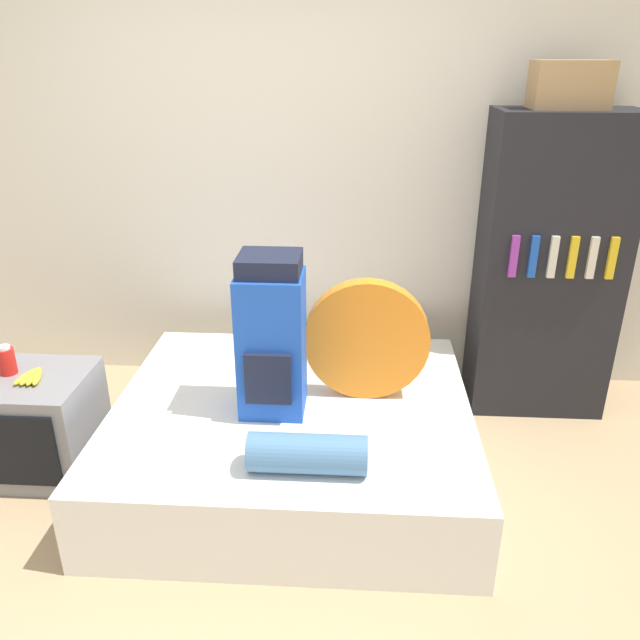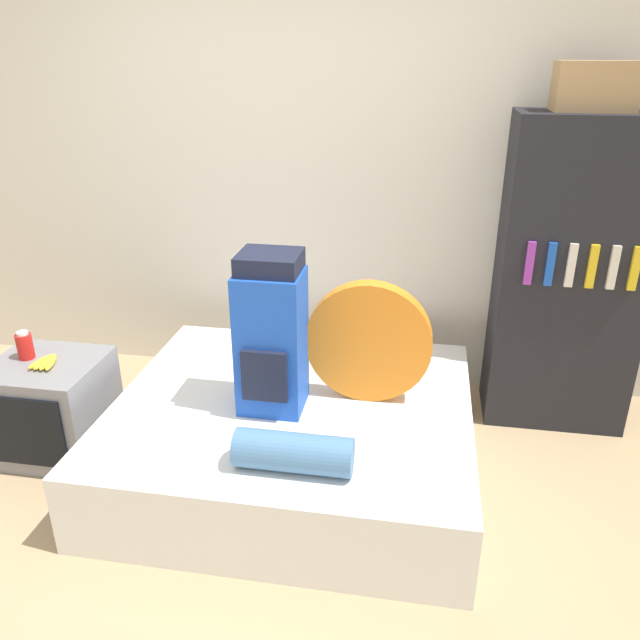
# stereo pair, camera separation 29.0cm
# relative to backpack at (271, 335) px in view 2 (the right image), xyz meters

# --- Properties ---
(ground_plane) EXTENTS (16.00, 16.00, 0.00)m
(ground_plane) POSITION_rel_backpack_xyz_m (-0.09, -0.55, -0.77)
(ground_plane) COLOR tan
(wall_back) EXTENTS (8.00, 0.05, 2.60)m
(wall_back) POSITION_rel_backpack_xyz_m (-0.09, 1.14, 0.53)
(wall_back) COLOR silver
(wall_back) RESTS_ON ground_plane
(bed) EXTENTS (1.75, 1.57, 0.39)m
(bed) POSITION_rel_backpack_xyz_m (0.08, 0.06, -0.58)
(bed) COLOR white
(bed) RESTS_ON ground_plane
(backpack) EXTENTS (0.30, 0.30, 0.78)m
(backpack) POSITION_rel_backpack_xyz_m (0.00, 0.00, 0.00)
(backpack) COLOR blue
(backpack) RESTS_ON bed
(tent_bag) EXTENTS (0.61, 0.09, 0.61)m
(tent_bag) POSITION_rel_backpack_xyz_m (0.44, 0.16, -0.07)
(tent_bag) COLOR orange
(tent_bag) RESTS_ON bed
(sleeping_roll) EXTENTS (0.49, 0.17, 0.17)m
(sleeping_roll) POSITION_rel_backpack_xyz_m (0.20, -0.48, -0.30)
(sleeping_roll) COLOR teal
(sleeping_roll) RESTS_ON bed
(television) EXTENTS (0.55, 0.52, 0.53)m
(television) POSITION_rel_backpack_xyz_m (-1.21, -0.01, -0.51)
(television) COLOR gray
(television) RESTS_ON ground_plane
(canister) EXTENTS (0.08, 0.08, 0.15)m
(canister) POSITION_rel_backpack_xyz_m (-1.32, 0.02, -0.17)
(canister) COLOR red
(canister) RESTS_ON television
(banana_bunch) EXTENTS (0.13, 0.17, 0.04)m
(banana_bunch) POSITION_rel_backpack_xyz_m (-1.17, -0.03, -0.23)
(banana_bunch) COLOR yellow
(banana_bunch) RESTS_ON television
(bookshelf) EXTENTS (0.76, 0.44, 1.72)m
(bookshelf) POSITION_rel_backpack_xyz_m (1.47, 0.83, 0.09)
(bookshelf) COLOR black
(bookshelf) RESTS_ON ground_plane
(cardboard_box) EXTENTS (0.38, 0.22, 0.23)m
(cardboard_box) POSITION_rel_backpack_xyz_m (1.44, 0.83, 1.06)
(cardboard_box) COLOR #A88456
(cardboard_box) RESTS_ON bookshelf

